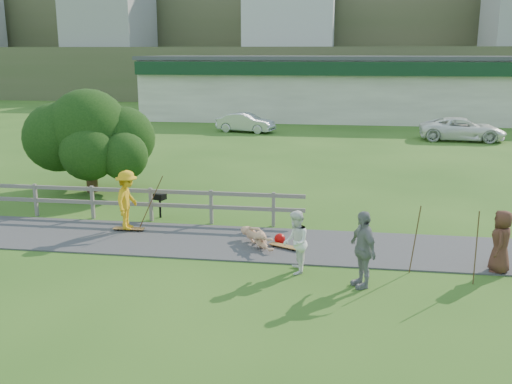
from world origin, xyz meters
TOP-DOWN VIEW (x-y plane):
  - ground at (0.00, 0.00)m, footprint 260.00×260.00m
  - path at (0.00, 1.50)m, footprint 34.00×3.00m
  - fence at (-4.62, 3.30)m, footprint 15.05×0.10m
  - strip_mall at (4.00, 34.94)m, footprint 32.50×10.75m
  - hillside at (0.00, 91.31)m, footprint 220.00×67.00m
  - skater_rider at (-2.32, 2.09)m, footprint 0.68×1.17m
  - skater_fallen at (1.78, 1.26)m, footprint 1.52×1.22m
  - spectator_a at (3.00, -0.51)m, footprint 0.67×0.82m
  - spectator_b at (4.60, -1.13)m, footprint 0.87×1.16m
  - spectator_c at (8.01, 0.26)m, footprint 0.71×0.90m
  - car_silver at (-2.50, 24.97)m, footprint 4.23×2.33m
  - car_white at (11.50, 23.08)m, footprint 5.31×2.73m
  - tree at (-5.61, 6.85)m, footprint 5.06×5.06m
  - bbq at (-1.84, 3.72)m, footprint 0.45×0.40m
  - longboard_rider at (-2.32, 2.09)m, footprint 0.96×0.27m
  - longboard_fallen at (2.58, 1.16)m, footprint 0.94×0.60m
  - helmet at (2.38, 1.61)m, footprint 0.32×0.32m
  - pole_rider at (-1.72, 2.49)m, footprint 0.03×0.03m
  - pole_spec_left at (5.90, -0.10)m, footprint 0.03×0.03m
  - pole_spec_right at (7.22, -0.62)m, footprint 0.03×0.03m

SIDE VIEW (x-z plane):
  - ground at x=0.00m, z-range 0.00..0.00m
  - path at x=0.00m, z-range 0.00..0.04m
  - longboard_fallen at x=2.58m, z-range 0.00..0.10m
  - longboard_rider at x=-2.32m, z-range 0.00..0.11m
  - helmet at x=2.38m, z-range 0.00..0.32m
  - skater_fallen at x=1.78m, z-range 0.00..0.58m
  - bbq at x=-1.84m, z-range 0.00..0.82m
  - car_silver at x=-2.50m, z-range 0.00..1.32m
  - car_white at x=11.50m, z-range 0.00..1.43m
  - fence at x=-4.62m, z-range 0.17..1.27m
  - spectator_a at x=3.00m, z-range 0.00..1.58m
  - spectator_c at x=8.01m, z-range 0.00..1.60m
  - pole_spec_left at x=5.90m, z-range 0.00..1.74m
  - pole_spec_right at x=7.22m, z-range 0.00..1.80m
  - skater_rider at x=-2.32m, z-range 0.00..1.81m
  - spectator_b at x=4.60m, z-range 0.00..1.83m
  - pole_rider at x=-1.72m, z-range 0.00..1.88m
  - tree at x=-5.61m, z-range 0.00..3.33m
  - strip_mall at x=4.00m, z-range 0.03..5.13m
  - hillside at x=0.00m, z-range -9.34..38.16m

